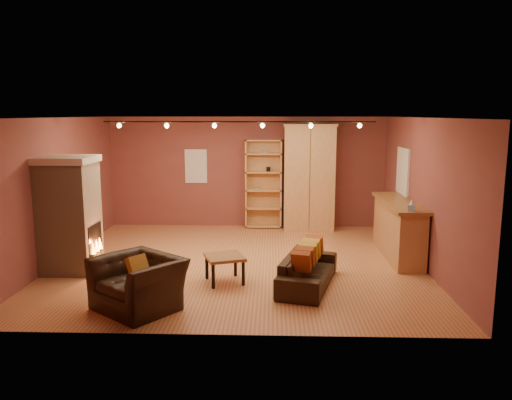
{
  "coord_description": "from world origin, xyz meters",
  "views": [
    {
      "loc": [
        0.65,
        -9.39,
        2.87
      ],
      "look_at": [
        0.34,
        0.2,
        1.21
      ],
      "focal_mm": 35.0,
      "sensor_mm": 36.0,
      "label": 1
    }
  ],
  "objects_px": {
    "bookcase": "(264,183)",
    "coffee_table": "(225,259)",
    "armoire": "(309,177)",
    "fireplace": "(70,214)",
    "armchair": "(138,275)",
    "loveseat": "(308,264)",
    "bar_counter": "(398,229)"
  },
  "relations": [
    {
      "from": "fireplace",
      "to": "bookcase",
      "type": "relative_size",
      "value": 0.95
    },
    {
      "from": "fireplace",
      "to": "bar_counter",
      "type": "height_order",
      "value": "fireplace"
    },
    {
      "from": "armoire",
      "to": "fireplace",
      "type": "bearing_deg",
      "value": -142.62
    },
    {
      "from": "fireplace",
      "to": "coffee_table",
      "type": "bearing_deg",
      "value": -11.02
    },
    {
      "from": "bar_counter",
      "to": "armchair",
      "type": "bearing_deg",
      "value": -147.48
    },
    {
      "from": "armoire",
      "to": "bar_counter",
      "type": "distance_m",
      "value": 3.01
    },
    {
      "from": "armoire",
      "to": "coffee_table",
      "type": "height_order",
      "value": "armoire"
    },
    {
      "from": "armoire",
      "to": "loveseat",
      "type": "distance_m",
      "value": 4.33
    },
    {
      "from": "coffee_table",
      "to": "armoire",
      "type": "bearing_deg",
      "value": 67.15
    },
    {
      "from": "bar_counter",
      "to": "loveseat",
      "type": "bearing_deg",
      "value": -137.03
    },
    {
      "from": "fireplace",
      "to": "bookcase",
      "type": "height_order",
      "value": "bookcase"
    },
    {
      "from": "bookcase",
      "to": "bar_counter",
      "type": "bearing_deg",
      "value": -43.47
    },
    {
      "from": "bookcase",
      "to": "coffee_table",
      "type": "relative_size",
      "value": 2.83
    },
    {
      "from": "armoire",
      "to": "bar_counter",
      "type": "relative_size",
      "value": 1.1
    },
    {
      "from": "armchair",
      "to": "coffee_table",
      "type": "height_order",
      "value": "armchair"
    },
    {
      "from": "loveseat",
      "to": "armchair",
      "type": "xyz_separation_m",
      "value": [
        -2.58,
        -1.08,
        0.15
      ]
    },
    {
      "from": "bookcase",
      "to": "fireplace",
      "type": "bearing_deg",
      "value": -132.92
    },
    {
      "from": "armoire",
      "to": "loveseat",
      "type": "bearing_deg",
      "value": -94.05
    },
    {
      "from": "bookcase",
      "to": "coffee_table",
      "type": "xyz_separation_m",
      "value": [
        -0.59,
        -4.29,
        -0.74
      ]
    },
    {
      "from": "fireplace",
      "to": "armchair",
      "type": "xyz_separation_m",
      "value": [
        1.72,
        -1.78,
        -0.54
      ]
    },
    {
      "from": "bookcase",
      "to": "armchair",
      "type": "bearing_deg",
      "value": -107.65
    },
    {
      "from": "loveseat",
      "to": "armchair",
      "type": "height_order",
      "value": "armchair"
    },
    {
      "from": "armoire",
      "to": "armchair",
      "type": "xyz_separation_m",
      "value": [
        -2.88,
        -5.29,
        -0.8
      ]
    },
    {
      "from": "bar_counter",
      "to": "coffee_table",
      "type": "distance_m",
      "value": 3.75
    },
    {
      "from": "loveseat",
      "to": "bar_counter",
      "type": "bearing_deg",
      "value": -31.61
    },
    {
      "from": "loveseat",
      "to": "armoire",
      "type": "bearing_deg",
      "value": 11.37
    },
    {
      "from": "armchair",
      "to": "fireplace",
      "type": "bearing_deg",
      "value": 171.98
    },
    {
      "from": "armchair",
      "to": "bookcase",
      "type": "bearing_deg",
      "value": 110.36
    },
    {
      "from": "armoire",
      "to": "loveseat",
      "type": "relative_size",
      "value": 1.39
    },
    {
      "from": "fireplace",
      "to": "coffee_table",
      "type": "relative_size",
      "value": 2.68
    },
    {
      "from": "bar_counter",
      "to": "armchair",
      "type": "xyz_separation_m",
      "value": [
        -4.52,
        -2.88,
        -0.06
      ]
    },
    {
      "from": "loveseat",
      "to": "coffee_table",
      "type": "relative_size",
      "value": 2.4
    }
  ]
}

